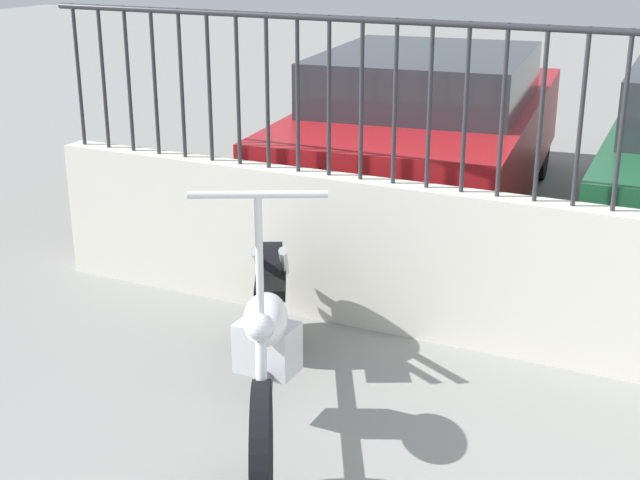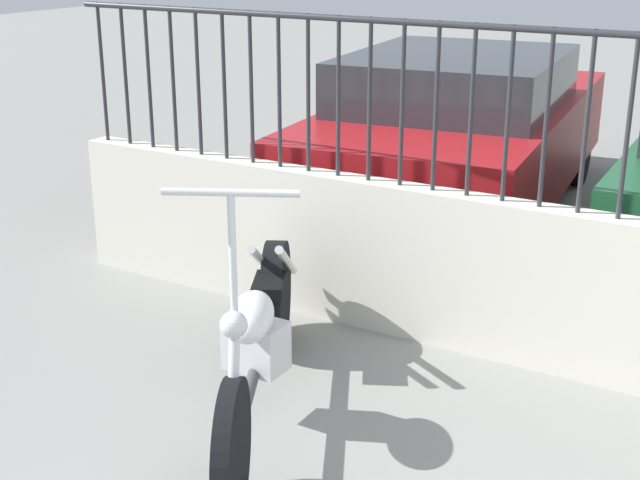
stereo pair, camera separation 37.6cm
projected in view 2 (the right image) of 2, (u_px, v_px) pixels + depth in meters
The scene contains 2 objects.
motorcycle_dark_grey at pixel (260, 334), 4.31m from camera, with size 1.14×2.05×1.33m.
car_red at pixel (460, 131), 7.21m from camera, with size 2.18×4.21×1.33m.
Camera 2 is at (0.27, -1.61, 2.24)m, focal length 50.00 mm.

